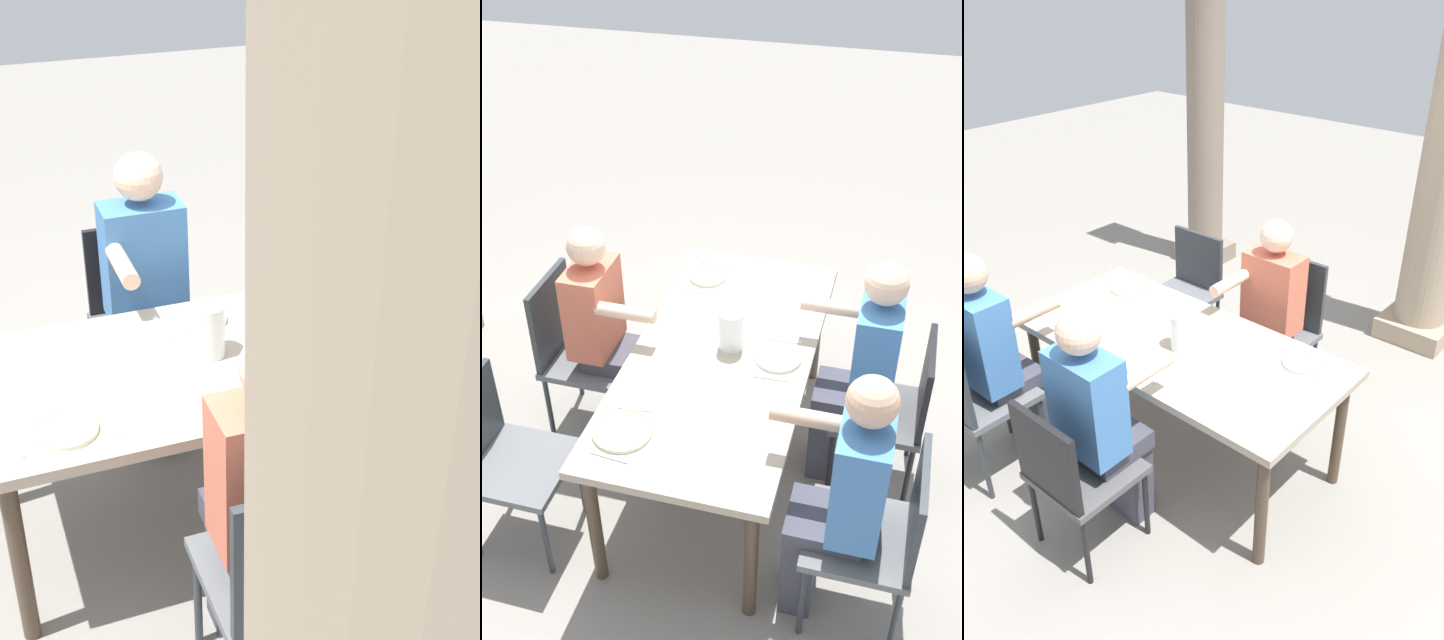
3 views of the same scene
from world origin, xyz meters
The scene contains 19 objects.
ground_plane centered at (0.00, 0.00, 0.00)m, with size 16.00×16.00×0.00m, color gray.
dining_table centered at (0.00, 0.00, 0.67)m, with size 1.83×0.86×0.75m.
chair_west_north centered at (-0.69, 0.85, 0.52)m, with size 0.44×0.44×0.88m.
chair_west_south centered at (-0.69, -0.85, 0.53)m, with size 0.44×0.44×0.91m.
chair_mid_north centered at (0.12, 0.85, 0.53)m, with size 0.44×0.44×0.94m.
chair_mid_south centered at (0.12, -0.85, 0.50)m, with size 0.44×0.44×0.88m.
diner_woman_green centered at (0.12, -0.65, 0.69)m, with size 0.35×0.49×1.29m.
diner_man_white centered at (0.12, 0.65, 0.67)m, with size 0.34×0.49×1.26m.
diner_guest_third centered at (-0.69, -0.67, 0.69)m, with size 0.35×0.49×1.30m.
plate_0 centered at (-0.64, 0.27, 0.75)m, with size 0.26×0.26×0.02m.
fork_0 centered at (-0.79, 0.27, 0.75)m, with size 0.02×0.17×0.01m, color silver.
spoon_0 centered at (-0.49, 0.27, 0.75)m, with size 0.02×0.17×0.01m, color silver.
plate_1 centered at (0.02, -0.27, 0.75)m, with size 0.22×0.22×0.02m.
fork_1 centered at (-0.13, -0.27, 0.75)m, with size 0.02×0.17×0.01m, color silver.
spoon_1 centered at (0.17, -0.27, 0.75)m, with size 0.02×0.17×0.01m, color silver.
plate_2 centered at (0.63, 0.26, 0.75)m, with size 0.20×0.20×0.02m.
fork_2 centered at (0.48, 0.26, 0.75)m, with size 0.02×0.17×0.01m, color silver.
spoon_2 centered at (0.78, 0.26, 0.75)m, with size 0.02×0.17×0.01m, color silver.
water_pitcher centered at (0.06, -0.03, 0.84)m, with size 0.12×0.12×0.20m.
Camera 2 is at (-2.73, -0.74, 2.97)m, focal length 41.77 mm.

